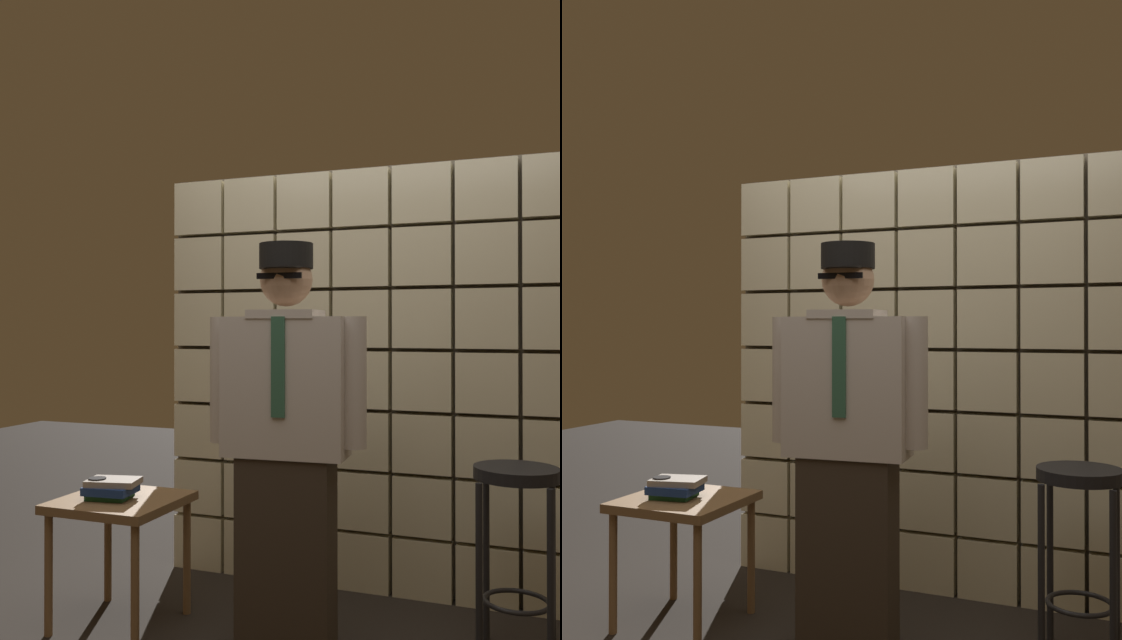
% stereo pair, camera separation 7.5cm
% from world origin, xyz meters
% --- Properties ---
extents(glass_block_wall, '(2.19, 0.10, 2.19)m').
position_xyz_m(glass_block_wall, '(0.00, 1.23, 1.07)').
color(glass_block_wall, beige).
rests_on(glass_block_wall, ground).
extents(standing_person, '(0.68, 0.30, 1.69)m').
position_xyz_m(standing_person, '(-0.10, 0.40, 0.88)').
color(standing_person, '#382D23').
rests_on(standing_person, ground).
extents(bar_stool, '(0.34, 0.34, 0.78)m').
position_xyz_m(bar_stool, '(0.79, 0.70, 0.58)').
color(bar_stool, black).
rests_on(bar_stool, ground).
extents(side_table, '(0.52, 0.52, 0.57)m').
position_xyz_m(side_table, '(-0.90, 0.40, 0.49)').
color(side_table, brown).
rests_on(side_table, ground).
extents(book_stack, '(0.26, 0.21, 0.09)m').
position_xyz_m(book_stack, '(-0.93, 0.37, 0.62)').
color(book_stack, '#1E592D').
rests_on(book_stack, side_table).
extents(coffee_mug, '(0.13, 0.08, 0.09)m').
position_xyz_m(coffee_mug, '(-0.98, 0.34, 0.62)').
color(coffee_mug, black).
rests_on(coffee_mug, side_table).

